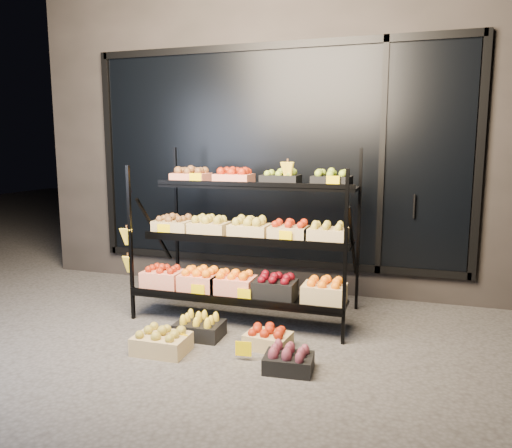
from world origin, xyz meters
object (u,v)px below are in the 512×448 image
(display_rack, at_px, (245,238))
(floor_crate_midleft, at_px, (200,327))
(floor_crate_midright, at_px, (268,338))
(floor_crate_left, at_px, (162,341))

(display_rack, xyz_separation_m, floor_crate_midleft, (-0.20, -0.66, -0.69))
(floor_crate_midleft, height_order, floor_crate_midright, floor_crate_midleft)
(floor_crate_left, bearing_deg, floor_crate_midleft, 66.45)
(floor_crate_midleft, bearing_deg, floor_crate_left, -113.31)
(display_rack, relative_size, floor_crate_midright, 5.54)
(display_rack, distance_m, floor_crate_midright, 1.08)
(display_rack, height_order, floor_crate_midleft, display_rack)
(floor_crate_midright, bearing_deg, floor_crate_midleft, -176.52)
(display_rack, height_order, floor_crate_midright, display_rack)
(floor_crate_left, xyz_separation_m, floor_crate_midleft, (0.16, 0.39, -0.00))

